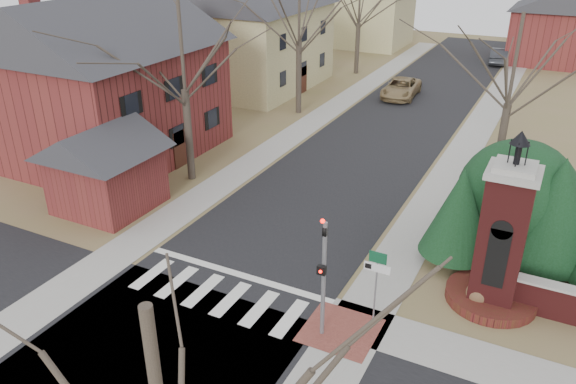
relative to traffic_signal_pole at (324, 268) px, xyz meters
The scene contains 25 objects.
ground 5.05m from the traffic_signal_pole, behind, with size 120.00×120.00×0.00m, color olive.
main_street 22.01m from the traffic_signal_pole, 101.35° to the left, with size 8.00×70.00×0.01m, color black.
cross_street 6.16m from the traffic_signal_pole, 140.28° to the right, with size 120.00×8.00×0.01m, color black.
crosswalk_zone 5.02m from the traffic_signal_pole, behind, with size 8.00×2.20×0.02m, color silver.
stop_bar 5.30m from the traffic_signal_pole, 158.11° to the left, with size 8.00×0.35×0.02m, color silver.
sidewalk_right_main 21.60m from the traffic_signal_pole, 87.59° to the left, with size 2.00×60.00×0.02m, color gray.
sidewalk_left 23.58m from the traffic_signal_pole, 113.91° to the left, with size 2.00×60.00×0.02m, color gray.
curb_apron 2.66m from the traffic_signal_pole, 40.52° to the left, with size 2.40×2.40×0.02m, color brown.
traffic_signal_pole is the anchor object (origin of this frame).
sign_post 2.02m from the traffic_signal_pole, 47.57° to the left, with size 0.90×0.07×2.75m.
brick_gate_monument 6.47m from the traffic_signal_pole, 43.24° to the left, with size 3.20×3.20×6.47m.
house_brick_left 19.81m from the traffic_signal_pole, 151.43° to the left, with size 9.80×11.80×9.42m.
house_stucco_left 31.92m from the traffic_signal_pole, 123.97° to the left, with size 9.80×12.80×9.28m.
garage_left 13.40m from the traffic_signal_pole, 163.01° to the left, with size 4.80×4.80×4.29m.
house_distant_left 50.18m from the traffic_signal_pole, 108.98° to the left, with size 10.80×8.80×8.53m.
house_distant_right 47.58m from the traffic_signal_pole, 85.55° to the left, with size 8.80×8.80×7.30m.
evergreen_near 7.06m from the traffic_signal_pole, 65.72° to the left, with size 2.80×2.80×4.10m.
evergreen_mid 9.83m from the traffic_signal_pole, 50.89° to the left, with size 3.40×3.40×4.70m.
evergreen_mass 10.09m from the traffic_signal_pole, 62.23° to the left, with size 4.80×4.80×4.80m, color black.
bare_tree_0 14.99m from the traffic_signal_pole, 143.29° to the left, with size 8.05×8.05×11.15m.
bare_tree_3 16.28m from the traffic_signal_pole, 78.28° to the left, with size 7.00×7.00×9.70m.
pickup_truck 29.31m from the traffic_signal_pole, 101.64° to the left, with size 2.36×5.12×1.42m, color #937950.
distant_car 44.43m from the traffic_signal_pole, 91.16° to the left, with size 1.59×4.56×1.50m, color #2F3237.
dry_shrub_left 6.27m from the traffic_signal_pole, 43.12° to the left, with size 0.87×0.87×0.87m, color brown.
dry_shrub_right 6.80m from the traffic_signal_pole, 38.85° to the left, with size 0.70×0.70×0.70m, color brown.
Camera 1 is at (10.00, -13.09, 12.29)m, focal length 35.00 mm.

